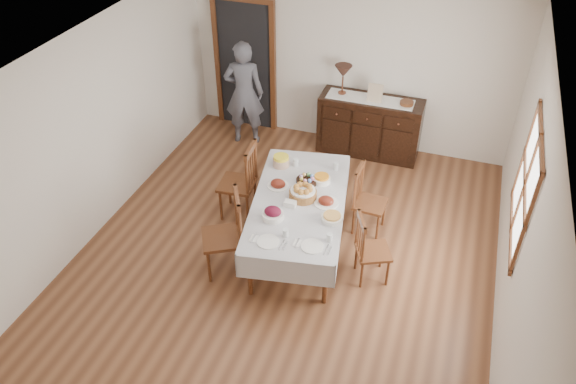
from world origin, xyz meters
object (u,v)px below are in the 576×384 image
(chair_right_far, at_px, (367,199))
(table_lamp, at_px, (343,72))
(dining_table, at_px, (299,206))
(chair_left_far, at_px, (241,181))
(person, at_px, (244,90))
(chair_right_near, at_px, (370,248))
(sideboard, at_px, (369,126))
(chair_left_near, at_px, (227,233))

(chair_right_far, height_order, table_lamp, table_lamp)
(dining_table, distance_m, chair_left_far, 0.99)
(chair_right_far, bearing_deg, dining_table, 133.24)
(chair_left_far, relative_size, person, 0.61)
(chair_right_near, relative_size, sideboard, 0.59)
(person, bearing_deg, chair_right_near, 120.94)
(chair_left_far, relative_size, chair_right_far, 1.15)
(sideboard, bearing_deg, table_lamp, 177.29)
(chair_left_near, relative_size, chair_right_near, 1.20)
(chair_left_far, xyz_separation_m, person, (-0.69, 1.80, 0.35))
(chair_right_far, distance_m, sideboard, 1.89)
(dining_table, bearing_deg, chair_left_far, 148.15)
(chair_right_near, bearing_deg, chair_left_near, 78.67)
(chair_left_near, height_order, table_lamp, table_lamp)
(table_lamp, bearing_deg, chair_right_near, -68.82)
(chair_right_near, xyz_separation_m, person, (-2.55, 2.44, 0.44))
(chair_left_near, xyz_separation_m, chair_right_near, (1.62, 0.39, -0.09))
(chair_right_far, relative_size, person, 0.53)
(chair_left_near, bearing_deg, chair_right_far, 103.07)
(dining_table, height_order, chair_right_far, chair_right_far)
(dining_table, height_order, chair_left_near, chair_left_near)
(sideboard, relative_size, table_lamp, 3.38)
(chair_left_near, height_order, sideboard, chair_left_near)
(person, bearing_deg, chair_left_near, 92.92)
(dining_table, height_order, table_lamp, table_lamp)
(chair_left_far, bearing_deg, sideboard, 143.24)
(chair_left_near, height_order, chair_right_near, chair_left_near)
(chair_left_far, distance_m, person, 1.96)
(chair_left_far, distance_m, chair_right_near, 1.97)
(chair_left_far, height_order, sideboard, chair_left_far)
(chair_right_near, bearing_deg, sideboard, -12.58)
(chair_left_far, bearing_deg, dining_table, 62.71)
(dining_table, relative_size, person, 1.27)
(chair_left_near, bearing_deg, chair_left_far, 164.47)
(chair_left_near, xyz_separation_m, chair_right_far, (1.39, 1.26, -0.07))
(chair_left_far, bearing_deg, chair_right_far, 92.64)
(dining_table, relative_size, sideboard, 1.47)
(dining_table, distance_m, chair_left_near, 0.94)
(dining_table, bearing_deg, table_lamp, 82.80)
(chair_left_far, distance_m, sideboard, 2.44)
(chair_right_far, xyz_separation_m, person, (-2.32, 1.57, 0.42))
(dining_table, distance_m, sideboard, 2.48)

